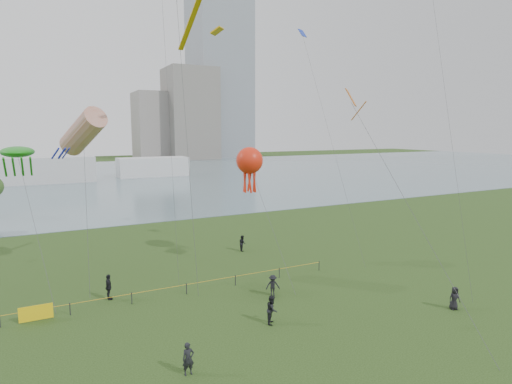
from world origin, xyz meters
name	(u,v)px	position (x,y,z in m)	size (l,w,h in m)	color
ground_plane	(347,377)	(0.00, 0.00, 0.00)	(400.00, 400.00, 0.00)	#1D3510
lake	(97,178)	(0.00, 100.00, 0.02)	(400.00, 120.00, 0.08)	slate
tower	(219,21)	(62.00, 168.00, 60.00)	(24.00, 24.00, 120.00)	slate
building_mid	(190,114)	(46.00, 162.00, 19.00)	(20.00, 20.00, 38.00)	slate
building_low	(155,126)	(32.00, 168.00, 14.00)	(16.00, 18.00, 28.00)	gray
pavilion_left	(44,170)	(-12.00, 95.00, 3.00)	(22.00, 8.00, 6.00)	silver
pavilion_right	(153,167)	(14.00, 98.00, 2.50)	(18.00, 7.00, 5.00)	silver
fence	(100,302)	(-9.86, 14.08, 0.55)	(24.07, 0.07, 1.05)	black
spectator_a	(272,310)	(-0.42, 6.95, 0.91)	(0.88, 0.69, 1.81)	black
spectator_b	(273,286)	(1.83, 10.86, 0.80)	(1.04, 0.60, 1.60)	black
spectator_c	(109,287)	(-9.05, 15.65, 0.94)	(1.10, 0.46, 1.88)	black
spectator_d	(454,298)	(11.72, 3.16, 0.79)	(0.78, 0.51, 1.59)	black
spectator_f	(188,359)	(-6.95, 3.82, 0.83)	(0.61, 0.40, 1.67)	black
spectator_g	(242,243)	(4.92, 22.69, 0.81)	(0.78, 0.61, 1.61)	black
kite_windsock	(83,132)	(-9.71, 20.82, 12.02)	(4.30, 6.77, 13.97)	#3F3F42
kite_creature	(17,152)	(-14.33, 21.25, 10.50)	(2.95, 8.74, 10.95)	#3F3F42
kite_octopus	(250,161)	(4.01, 19.15, 9.37)	(2.43, 10.08, 10.65)	#3F3F42
kite_delta	(356,107)	(7.73, 9.21, 13.76)	(1.55, 13.72, 15.15)	#3F3F42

